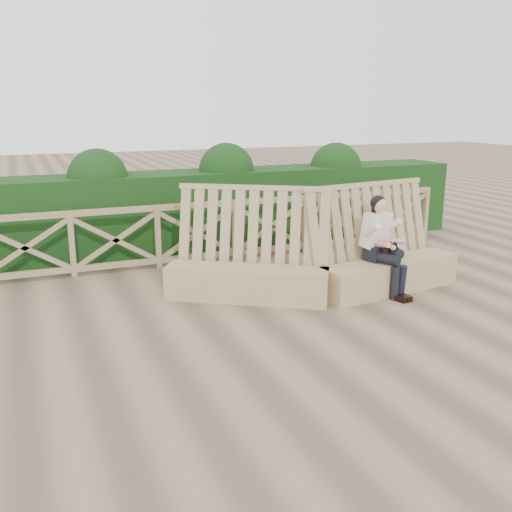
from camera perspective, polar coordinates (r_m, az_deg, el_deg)
name	(u,v)px	position (r m, az deg, el deg)	size (l,w,h in m)	color
ground	(280,331)	(7.22, 2.41, -7.55)	(60.00, 60.00, 0.00)	brown
bench	(319,267)	(8.56, 6.29, -1.13)	(4.48, 1.94, 1.62)	#917953
woman	(382,241)	(8.67, 12.48, 1.46)	(0.51, 0.91, 1.47)	black
guardrail	(197,233)	(10.19, -5.91, 2.31)	(10.10, 0.09, 1.10)	olive
hedge	(179,211)	(11.29, -7.72, 4.50)	(12.00, 1.20, 1.50)	black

